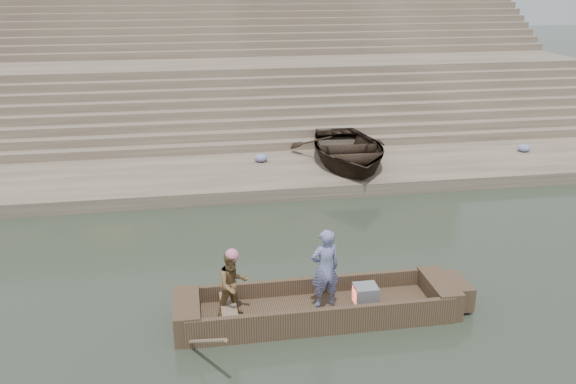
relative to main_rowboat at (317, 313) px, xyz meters
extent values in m
plane|color=#2C3629|center=(-1.09, 0.44, -0.11)|extent=(120.00, 120.00, 0.00)
cube|color=gray|center=(-1.09, 8.44, 0.09)|extent=(32.00, 4.00, 0.40)
cube|color=gray|center=(-1.09, 15.94, 1.29)|extent=(32.00, 3.00, 2.80)
cube|color=gray|center=(-1.09, 22.94, 2.49)|extent=(32.00, 3.00, 5.20)
cube|color=gray|center=(-1.09, 10.69, 0.24)|extent=(32.00, 0.50, 0.70)
cube|color=gray|center=(-1.09, 11.19, 0.39)|extent=(32.00, 0.50, 1.00)
cube|color=gray|center=(-1.09, 11.69, 0.54)|extent=(32.00, 0.50, 1.30)
cube|color=gray|center=(-1.09, 12.19, 0.69)|extent=(32.00, 0.50, 1.60)
cube|color=gray|center=(-1.09, 12.69, 0.84)|extent=(32.00, 0.50, 1.90)
cube|color=gray|center=(-1.09, 13.19, 0.99)|extent=(32.00, 0.50, 2.20)
cube|color=gray|center=(-1.09, 13.69, 1.14)|extent=(32.00, 0.50, 2.50)
cube|color=gray|center=(-1.09, 14.19, 1.29)|extent=(32.00, 0.50, 2.80)
cube|color=gray|center=(-1.09, 17.69, 1.44)|extent=(32.00, 0.50, 3.10)
cube|color=gray|center=(-1.09, 18.19, 1.59)|extent=(32.00, 0.50, 3.40)
cube|color=gray|center=(-1.09, 18.69, 1.74)|extent=(32.00, 0.50, 3.70)
cube|color=gray|center=(-1.09, 19.19, 1.89)|extent=(32.00, 0.50, 4.00)
cube|color=gray|center=(-1.09, 19.69, 2.04)|extent=(32.00, 0.50, 4.30)
cube|color=gray|center=(-1.09, 20.19, 2.19)|extent=(32.00, 0.50, 4.60)
cube|color=gray|center=(-1.09, 20.69, 2.34)|extent=(32.00, 0.50, 4.90)
cube|color=gray|center=(-1.09, 21.19, 2.49)|extent=(32.00, 0.50, 5.20)
cube|color=brown|center=(0.00, 0.00, 0.00)|extent=(5.00, 1.30, 0.22)
cube|color=brown|center=(0.00, -0.62, 0.17)|extent=(5.20, 0.12, 0.56)
cube|color=brown|center=(0.00, 0.62, 0.17)|extent=(5.20, 0.12, 0.56)
cube|color=brown|center=(-2.55, 0.00, 0.19)|extent=(0.50, 1.30, 0.60)
cube|color=brown|center=(2.55, 0.00, 0.19)|extent=(0.50, 1.30, 0.60)
cube|color=brown|center=(2.95, 0.00, 0.21)|extent=(0.35, 0.90, 0.50)
cube|color=#937A5B|center=(-1.75, 0.00, 0.29)|extent=(0.30, 1.20, 0.08)
cylinder|color=#937A5B|center=(-2.40, -0.90, 0.19)|extent=(1.03, 2.10, 1.36)
sphere|color=pink|center=(-1.65, 0.01, 1.39)|extent=(0.26, 0.26, 0.26)
imported|color=navy|center=(0.16, 0.07, 0.93)|extent=(0.66, 0.49, 1.65)
imported|color=#287935|center=(-1.65, 0.01, 0.78)|extent=(0.79, 0.71, 1.34)
cube|color=slate|center=(0.98, 0.00, 0.31)|extent=(0.46, 0.42, 0.40)
cube|color=#E5593F|center=(0.77, 0.00, 0.31)|extent=(0.04, 0.34, 0.32)
imported|color=#2D2116|center=(2.87, 8.56, 0.79)|extent=(3.62, 4.95, 1.00)
ellipsoid|color=#3F5999|center=(9.46, 8.93, 0.42)|extent=(0.44, 0.44, 0.26)
ellipsoid|color=#3F5999|center=(0.05, 9.29, 0.42)|extent=(0.44, 0.44, 0.26)
camera|label=1|loc=(-2.32, -10.30, 6.44)|focal=37.99mm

